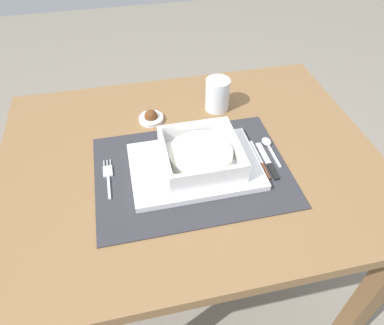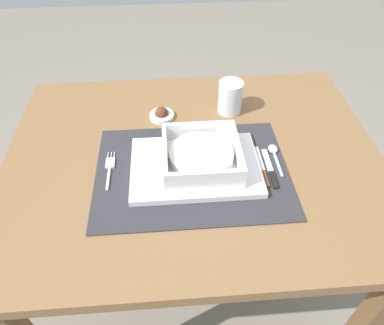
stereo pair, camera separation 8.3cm
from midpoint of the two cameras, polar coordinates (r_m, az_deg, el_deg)
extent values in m
plane|color=gray|center=(1.50, -1.86, -19.85)|extent=(6.00, 6.00, 0.00)
cube|color=brown|center=(0.91, -2.90, 0.32)|extent=(0.95, 0.74, 0.03)
cube|color=brown|center=(1.17, 23.56, -20.61)|extent=(0.05, 0.05, 0.71)
cube|color=brown|center=(1.43, -21.87, -4.13)|extent=(0.05, 0.05, 0.71)
cube|color=brown|center=(1.48, 11.69, 1.00)|extent=(0.05, 0.05, 0.71)
cube|color=#2D2D33|center=(0.85, -2.79, -1.50)|extent=(0.46, 0.34, 0.00)
cube|color=white|center=(0.85, -2.12, -0.70)|extent=(0.31, 0.21, 0.02)
cube|color=white|center=(0.85, -1.43, 0.18)|extent=(0.18, 0.18, 0.01)
cube|color=white|center=(0.82, -7.27, 0.68)|extent=(0.01, 0.18, 0.05)
cube|color=white|center=(0.84, 4.19, 2.40)|extent=(0.01, 0.18, 0.05)
cube|color=white|center=(0.77, -0.21, -2.64)|extent=(0.16, 0.01, 0.05)
cube|color=white|center=(0.89, -2.54, 5.18)|extent=(0.16, 0.01, 0.05)
cylinder|color=silver|center=(0.83, -1.45, 1.08)|extent=(0.15, 0.15, 0.03)
cube|color=silver|center=(0.84, -15.98, -4.03)|extent=(0.01, 0.07, 0.00)
cube|color=silver|center=(0.88, -16.04, -1.51)|extent=(0.02, 0.04, 0.00)
cylinder|color=silver|center=(0.90, -16.54, -0.35)|extent=(0.00, 0.02, 0.00)
cylinder|color=silver|center=(0.90, -16.06, -0.28)|extent=(0.00, 0.02, 0.00)
cylinder|color=silver|center=(0.90, -15.58, -0.20)|extent=(0.00, 0.02, 0.00)
cube|color=silver|center=(0.90, 10.51, 0.83)|extent=(0.01, 0.08, 0.00)
ellipsoid|color=silver|center=(0.93, 9.38, 3.26)|extent=(0.02, 0.03, 0.01)
cube|color=black|center=(0.86, 10.20, -1.58)|extent=(0.01, 0.05, 0.01)
cube|color=silver|center=(0.90, 8.81, 1.34)|extent=(0.01, 0.08, 0.00)
cube|color=#59331E|center=(0.86, 8.88, -1.58)|extent=(0.01, 0.05, 0.01)
cube|color=silver|center=(0.90, 7.47, 1.50)|extent=(0.01, 0.09, 0.00)
cylinder|color=white|center=(1.02, 1.75, 10.76)|extent=(0.07, 0.07, 0.09)
cylinder|color=gold|center=(1.03, 1.72, 9.89)|extent=(0.06, 0.06, 0.05)
cylinder|color=white|center=(1.01, -8.94, 6.84)|extent=(0.07, 0.07, 0.01)
sphere|color=#593319|center=(1.01, -9.00, 7.24)|extent=(0.04, 0.04, 0.04)
camera|label=1|loc=(0.04, -92.87, -2.81)|focal=33.21mm
camera|label=2|loc=(0.04, 87.13, 2.81)|focal=33.21mm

